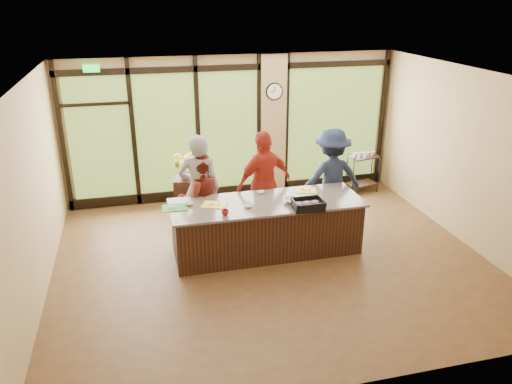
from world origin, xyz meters
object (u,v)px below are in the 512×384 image
island_base (266,228)px  bar_cart (363,168)px  cook_left (199,189)px  roasting_pan (308,206)px  flower_stand (187,199)px  cook_right (331,178)px

island_base → bar_cart: 3.58m
cook_left → roasting_pan: cook_left is taller
cook_left → bar_cart: (3.83, 1.51, -0.44)m
flower_stand → island_base: bearing=-39.8°
cook_left → roasting_pan: 1.95m
bar_cart → flower_stand: bearing=177.1°
island_base → roasting_pan: 0.89m
cook_left → roasting_pan: size_ratio=4.06×
cook_right → flower_stand: cook_right is taller
bar_cart → island_base: bearing=-153.0°
flower_stand → bar_cart: bearing=23.2°
island_base → cook_right: 1.71m
island_base → roasting_pan: size_ratio=6.46×
roasting_pan → bar_cart: size_ratio=0.53×
flower_stand → cook_left: bearing=-66.8°
island_base → flower_stand: 2.00m
cook_left → bar_cart: 4.14m
cook_right → roasting_pan: (-0.89, -1.21, 0.03)m
roasting_pan → flower_stand: roasting_pan is taller
flower_stand → cook_right: bearing=-3.4°
cook_right → flower_stand: (-2.60, 0.87, -0.51)m
cook_right → flower_stand: size_ratio=2.21×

